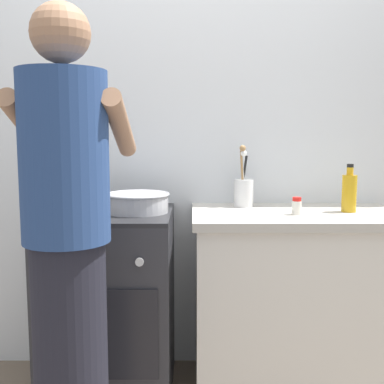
% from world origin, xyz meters
% --- Properties ---
extents(back_wall, '(3.20, 0.10, 2.50)m').
position_xyz_m(back_wall, '(0.20, 0.50, 1.25)').
color(back_wall, silver).
rests_on(back_wall, ground).
extents(countertop, '(1.00, 0.60, 0.90)m').
position_xyz_m(countertop, '(0.55, 0.15, 0.45)').
color(countertop, silver).
rests_on(countertop, ground).
extents(stove_range, '(0.60, 0.62, 0.90)m').
position_xyz_m(stove_range, '(-0.35, 0.15, 0.45)').
color(stove_range, '#2D2D33').
rests_on(stove_range, ground).
extents(pot, '(0.25, 0.18, 0.13)m').
position_xyz_m(pot, '(-0.49, 0.17, 0.96)').
color(pot, '#38383D').
rests_on(pot, stove_range).
extents(mixing_bowl, '(0.31, 0.31, 0.09)m').
position_xyz_m(mixing_bowl, '(-0.21, 0.14, 0.95)').
color(mixing_bowl, '#B7B7BC').
rests_on(mixing_bowl, stove_range).
extents(utensil_crock, '(0.10, 0.10, 0.32)m').
position_xyz_m(utensil_crock, '(0.31, 0.33, 0.99)').
color(utensil_crock, silver).
rests_on(utensil_crock, countertop).
extents(spice_bottle, '(0.04, 0.04, 0.08)m').
position_xyz_m(spice_bottle, '(0.53, 0.07, 0.94)').
color(spice_bottle, silver).
rests_on(spice_bottle, countertop).
extents(oil_bottle, '(0.07, 0.07, 0.23)m').
position_xyz_m(oil_bottle, '(0.80, 0.15, 1.00)').
color(oil_bottle, gold).
rests_on(oil_bottle, countertop).
extents(person, '(0.41, 0.50, 1.70)m').
position_xyz_m(person, '(-0.38, -0.47, 0.86)').
color(person, black).
rests_on(person, ground).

